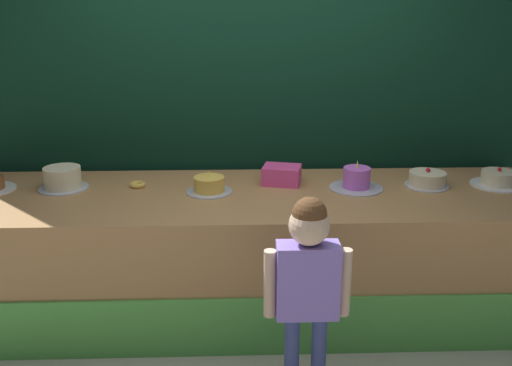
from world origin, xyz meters
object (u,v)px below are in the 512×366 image
at_px(pink_box, 282,175).
at_px(cake_center_right, 356,180).
at_px(cake_left, 63,179).
at_px(cake_far_right, 498,179).
at_px(cake_center_left, 209,185).
at_px(cake_right, 427,179).
at_px(child_figure, 308,274).
at_px(donut, 138,185).

height_order(pink_box, cake_center_right, cake_center_right).
bearing_deg(pink_box, cake_center_right, -14.97).
xyz_separation_m(cake_left, cake_far_right, (2.86, -0.03, -0.03)).
bearing_deg(cake_center_left, cake_right, 3.05).
bearing_deg(pink_box, cake_far_right, -3.71).
xyz_separation_m(child_figure, cake_far_right, (1.39, 1.04, 0.14)).
distance_m(pink_box, cake_center_left, 0.51).
xyz_separation_m(donut, cake_center_left, (0.48, -0.13, 0.03)).
relative_size(pink_box, cake_center_left, 0.84).
height_order(pink_box, cake_far_right, cake_far_right).
relative_size(child_figure, pink_box, 4.52).
bearing_deg(pink_box, cake_left, -177.48).
distance_m(pink_box, cake_center_right, 0.49).
bearing_deg(cake_center_right, cake_left, 178.06).
bearing_deg(cake_center_left, child_figure, -61.80).
distance_m(donut, cake_far_right, 2.38).
distance_m(child_figure, donut, 1.48).
bearing_deg(donut, cake_far_right, -1.20).
bearing_deg(cake_center_left, pink_box, 19.79).
relative_size(pink_box, cake_far_right, 0.70).
bearing_deg(cake_center_right, child_figure, -113.49).
xyz_separation_m(donut, cake_far_right, (2.38, -0.05, 0.03)).
bearing_deg(cake_far_right, donut, 178.80).
height_order(cake_center_left, cake_center_right, cake_center_right).
bearing_deg(pink_box, donut, -177.43).
distance_m(pink_box, cake_far_right, 1.43).
relative_size(child_figure, cake_far_right, 3.17).
height_order(donut, cake_left, cake_left).
bearing_deg(donut, cake_center_right, -3.39).
xyz_separation_m(cake_left, cake_center_left, (0.95, -0.11, -0.02)).
bearing_deg(child_figure, donut, 132.30).
xyz_separation_m(cake_center_right, cake_far_right, (0.95, 0.03, -0.02)).
xyz_separation_m(child_figure, cake_center_left, (-0.52, 0.96, 0.15)).
bearing_deg(cake_center_left, cake_left, 173.49).
bearing_deg(child_figure, cake_right, 48.65).
bearing_deg(cake_center_right, cake_far_right, 2.09).
bearing_deg(donut, cake_center_left, -15.11).
height_order(donut, cake_right, cake_right).
distance_m(cake_left, cake_right, 2.38).
xyz_separation_m(child_figure, cake_right, (0.91, 1.04, 0.15)).
distance_m(pink_box, cake_left, 1.43).
relative_size(cake_left, cake_center_right, 0.91).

